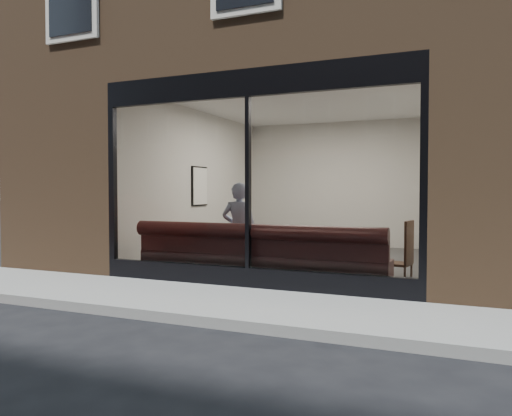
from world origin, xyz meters
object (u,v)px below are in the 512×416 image
at_px(banquette, 259,269).
at_px(cafe_table_right, 355,235).
at_px(cafe_table_left, 191,227).
at_px(cafe_chair_right, 397,264).
at_px(person, 239,230).

relative_size(banquette, cafe_table_right, 6.38).
bearing_deg(cafe_table_left, cafe_chair_right, 0.51).
relative_size(cafe_table_left, cafe_chair_right, 1.40).
bearing_deg(person, banquette, 134.52).
xyz_separation_m(cafe_table_left, cafe_table_right, (3.28, -0.58, 0.00)).
height_order(cafe_table_left, cafe_chair_right, cafe_table_left).
bearing_deg(person, cafe_table_left, -45.12).
distance_m(banquette, person, 0.79).
height_order(cafe_table_right, cafe_chair_right, cafe_table_right).
height_order(person, cafe_table_right, person).
bearing_deg(banquette, cafe_table_right, 25.18).
height_order(banquette, person, person).
xyz_separation_m(banquette, person, (-0.47, 0.30, 0.56)).
bearing_deg(cafe_table_left, cafe_table_right, -9.99).
bearing_deg(cafe_table_right, banquette, -154.82).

